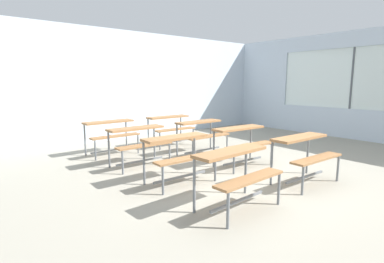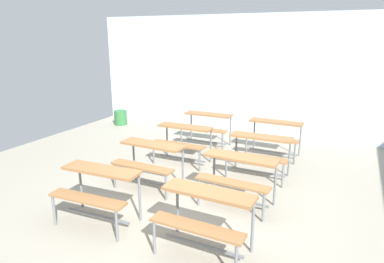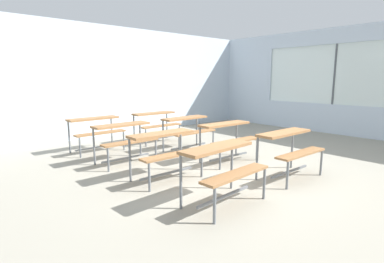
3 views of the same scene
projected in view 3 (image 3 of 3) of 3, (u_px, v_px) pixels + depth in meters
ground at (230, 173)px, 5.20m from camera, size 10.00×9.00×0.05m
wall_back at (108, 82)px, 8.25m from camera, size 10.00×0.12×3.00m
wall_right at (358, 84)px, 8.10m from camera, size 0.12×9.00×3.00m
desk_bench_r0c0 at (223, 161)px, 3.79m from camera, size 1.13×0.65×0.74m
desk_bench_r0c1 at (290, 143)px, 4.81m from camera, size 1.11×0.62×0.74m
desk_bench_r1c0 at (166, 145)px, 4.72m from camera, size 1.11×0.61×0.74m
desk_bench_r1c1 at (228, 133)px, 5.74m from camera, size 1.13×0.65×0.74m
desk_bench_r2c0 at (124, 134)px, 5.64m from camera, size 1.11×0.60×0.74m
desk_bench_r2c1 at (188, 126)px, 6.62m from camera, size 1.10×0.60×0.74m
desk_bench_r3c0 at (96, 126)px, 6.54m from camera, size 1.11×0.61×0.74m
desk_bench_r3c1 at (156, 120)px, 7.52m from camera, size 1.11×0.61×0.74m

